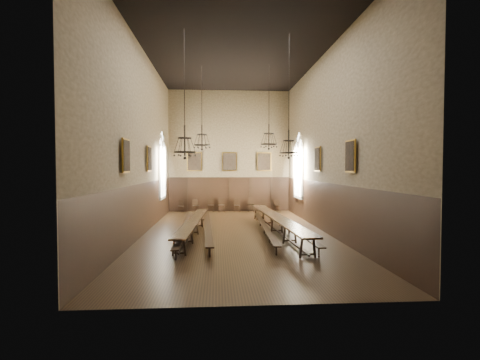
{
  "coord_description": "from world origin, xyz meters",
  "views": [
    {
      "loc": [
        -0.9,
        -17.0,
        3.24
      ],
      "look_at": [
        0.31,
        1.5,
        2.59
      ],
      "focal_mm": 26.0,
      "sensor_mm": 36.0,
      "label": 1
    }
  ],
  "objects": [
    {
      "name": "chandelier_front_left",
      "position": [
        -2.26,
        -2.34,
        4.22
      ],
      "size": [
        0.91,
        0.91,
        5.26
      ],
      "color": "black",
      "rests_on": "ceiling"
    },
    {
      "name": "wainscot_panelling",
      "position": [
        0.0,
        0.0,
        1.25
      ],
      "size": [
        9.0,
        18.0,
        2.5
      ],
      "primitive_type": null,
      "color": "black",
      "rests_on": "floor"
    },
    {
      "name": "bench_right_outer",
      "position": [
        2.62,
        -0.2,
        0.28
      ],
      "size": [
        0.58,
        9.93,
        0.45
      ],
      "rotation": [
        0.0,
        0.0,
        0.03
      ],
      "color": "black",
      "rests_on": "floor"
    },
    {
      "name": "chair_2",
      "position": [
        -1.39,
        8.57,
        0.3
      ],
      "size": [
        0.47,
        0.47,
        1.01
      ],
      "rotation": [
        0.0,
        0.0,
        -0.07
      ],
      "color": "black",
      "rests_on": "floor"
    },
    {
      "name": "portrait_right_0",
      "position": [
        4.38,
        1.0,
        3.7
      ],
      "size": [
        0.12,
        1.0,
        1.3
      ],
      "color": "#AC7E29",
      "rests_on": "wall_right"
    },
    {
      "name": "chair_3",
      "position": [
        -0.61,
        8.51,
        0.31
      ],
      "size": [
        0.48,
        0.48,
        1.03
      ],
      "rotation": [
        0.0,
        0.0,
        0.05
      ],
      "color": "black",
      "rests_on": "floor"
    },
    {
      "name": "chair_0",
      "position": [
        -3.61,
        8.6,
        0.27
      ],
      "size": [
        0.48,
        0.48,
        0.89
      ],
      "rotation": [
        0.0,
        0.0,
        -0.25
      ],
      "color": "black",
      "rests_on": "floor"
    },
    {
      "name": "portrait_back_0",
      "position": [
        -2.6,
        8.88,
        3.7
      ],
      "size": [
        1.1,
        0.12,
        1.4
      ],
      "color": "#AC7E29",
      "rests_on": "wall_back"
    },
    {
      "name": "chandelier_back_right",
      "position": [
        2.0,
        2.46,
        4.85
      ],
      "size": [
        0.93,
        0.93,
        4.6
      ],
      "color": "black",
      "rests_on": "ceiling"
    },
    {
      "name": "chandelier_front_right",
      "position": [
        2.19,
        -2.07,
        4.27
      ],
      "size": [
        0.8,
        0.8,
        5.25
      ],
      "color": "black",
      "rests_on": "ceiling"
    },
    {
      "name": "table_right",
      "position": [
        2.04,
        0.0,
        0.42
      ],
      "size": [
        1.4,
        10.75,
        0.84
      ],
      "rotation": [
        0.0,
        0.0,
        0.06
      ],
      "color": "black",
      "rests_on": "floor"
    },
    {
      "name": "floor",
      "position": [
        0.0,
        0.0,
        -0.01
      ],
      "size": [
        9.0,
        18.0,
        0.02
      ],
      "primitive_type": "cube",
      "color": "black",
      "rests_on": "ground"
    },
    {
      "name": "chair_6",
      "position": [
        2.51,
        8.61,
        0.27
      ],
      "size": [
        0.42,
        0.42,
        0.88
      ],
      "rotation": [
        0.0,
        0.0,
        -0.07
      ],
      "color": "black",
      "rests_on": "floor"
    },
    {
      "name": "chair_4",
      "position": [
        0.53,
        8.6,
        0.29
      ],
      "size": [
        0.46,
        0.46,
        0.95
      ],
      "rotation": [
        0.0,
        0.0,
        -0.09
      ],
      "color": "black",
      "rests_on": "floor"
    },
    {
      "name": "portrait_back_2",
      "position": [
        2.6,
        8.88,
        3.7
      ],
      "size": [
        1.1,
        0.12,
        1.4
      ],
      "color": "#AC7E29",
      "rests_on": "wall_back"
    },
    {
      "name": "portrait_left_0",
      "position": [
        -4.38,
        1.0,
        3.7
      ],
      "size": [
        0.12,
        1.0,
        1.3
      ],
      "color": "#AC7E29",
      "rests_on": "wall_left"
    },
    {
      "name": "portrait_right_1",
      "position": [
        4.38,
        -3.5,
        3.7
      ],
      "size": [
        0.12,
        1.0,
        1.3
      ],
      "color": "#AC7E29",
      "rests_on": "wall_right"
    },
    {
      "name": "portrait_back_1",
      "position": [
        0.0,
        8.88,
        3.7
      ],
      "size": [
        1.1,
        0.12,
        1.4
      ],
      "color": "#AC7E29",
      "rests_on": "wall_back"
    },
    {
      "name": "wall_back",
      "position": [
        0.0,
        9.01,
        4.5
      ],
      "size": [
        9.0,
        0.02,
        9.0
      ],
      "primitive_type": "cube",
      "color": "#897554",
      "rests_on": "ground"
    },
    {
      "name": "bench_left_outer",
      "position": [
        -2.49,
        -0.2,
        0.29
      ],
      "size": [
        0.57,
        10.04,
        0.45
      ],
      "rotation": [
        0.0,
        0.0,
        0.03
      ],
      "color": "black",
      "rests_on": "floor"
    },
    {
      "name": "wall_right",
      "position": [
        4.51,
        0.0,
        4.5
      ],
      "size": [
        0.02,
        18.0,
        9.0
      ],
      "primitive_type": "cube",
      "color": "#897554",
      "rests_on": "ground"
    },
    {
      "name": "chair_5",
      "position": [
        1.58,
        8.5,
        0.31
      ],
      "size": [
        0.5,
        0.5,
        1.04
      ],
      "rotation": [
        0.0,
        0.0,
        -0.09
      ],
      "color": "black",
      "rests_on": "floor"
    },
    {
      "name": "window_left",
      "position": [
        -4.43,
        5.5,
        3.4
      ],
      "size": [
        0.2,
        2.2,
        4.6
      ],
      "primitive_type": null,
      "color": "white",
      "rests_on": "wall_left"
    },
    {
      "name": "bench_right_inner",
      "position": [
        1.4,
        -0.11,
        0.27
      ],
      "size": [
        0.56,
        9.3,
        0.42
      ],
      "rotation": [
        0.0,
        0.0,
        -0.03
      ],
      "color": "black",
      "rests_on": "floor"
    },
    {
      "name": "chair_7",
      "position": [
        3.56,
        8.54,
        0.28
      ],
      "size": [
        0.5,
        0.5,
        0.91
      ],
      "rotation": [
        0.0,
        0.0,
        0.27
      ],
      "color": "black",
      "rests_on": "floor"
    },
    {
      "name": "ceiling",
      "position": [
        0.0,
        0.0,
        9.01
      ],
      "size": [
        9.0,
        18.0,
        0.02
      ],
      "primitive_type": "cube",
      "color": "black",
      "rests_on": "ground"
    },
    {
      "name": "wall_front",
      "position": [
        0.0,
        -9.01,
        4.5
      ],
      "size": [
        9.0,
        0.02,
        9.0
      ],
      "primitive_type": "cube",
      "color": "#897554",
      "rests_on": "ground"
    },
    {
      "name": "table_left",
      "position": [
        -2.08,
        -0.16,
        0.35
      ],
      "size": [
        1.15,
        9.08,
        0.71
      ],
      "rotation": [
        0.0,
        0.0,
        -0.06
      ],
      "color": "black",
      "rests_on": "floor"
    },
    {
      "name": "window_right",
      "position": [
        4.43,
        5.5,
        3.4
      ],
      "size": [
        0.2,
        2.2,
        4.6
      ],
      "primitive_type": null,
      "color": "white",
      "rests_on": "wall_right"
    },
    {
      "name": "portrait_left_1",
      "position": [
        -4.38,
        -3.5,
        3.7
      ],
      "size": [
        0.12,
        1.0,
        1.3
      ],
      "color": "#AC7E29",
      "rests_on": "wall_left"
    },
    {
      "name": "chair_1",
      "position": [
        -2.5,
        8.54,
        0.28
      ],
      "size": [
        0.53,
        0.53,
        0.94
      ],
      "rotation": [
        0.0,
        0.0,
        0.34
      ],
      "color": "black",
      "rests_on": "floor"
    },
    {
      "name": "wall_left",
      "position": [
        -4.51,
        0.0,
        4.5
      ],
      "size": [
        0.02,
        18.0,
        9.0
      ],
      "primitive_type": "cube",
      "color": "#897554",
      "rests_on": "ground"
    },
    {
      "name": "chandelier_back_left",
      "position": [
        -1.77,
        2.84,
        4.82
      ],
      "size": [
        0.92,
        0.92,
        4.63
      ],
      "color": "black",
      "rests_on": "ceiling"
    },
    {
      "name": "bench_left_inner",
      "position": [
        -1.39,
        0.22,
        0.29
      ],
      "size": [
        0.76,
        10.24,
        0.46
      ],
      "rotation": [
        0.0,
        0.0,
        0.04
      ],
      "color": "black",
      "rests_on": "floor"
    }
  ]
}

